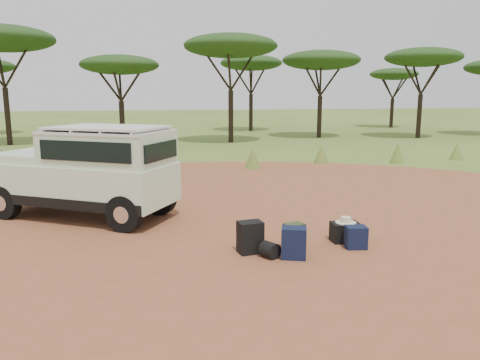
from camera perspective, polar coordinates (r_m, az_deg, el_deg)
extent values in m
plane|color=#536825|center=(8.88, -4.61, -7.69)|extent=(140.00, 140.00, 0.00)
cylinder|color=#964E31|center=(8.88, -4.61, -7.66)|extent=(23.00, 23.00, 0.01)
cone|color=#536825|center=(17.84, -18.19, 2.22)|extent=(0.60, 0.60, 0.70)
cone|color=#536825|center=(17.35, -8.45, 2.75)|extent=(0.60, 0.60, 0.90)
cone|color=#536825|center=(17.41, 1.55, 2.72)|extent=(0.60, 0.60, 0.80)
cone|color=#536825|center=(18.99, 9.89, 3.15)|extent=(0.60, 0.60, 0.75)
cone|color=#536825|center=(19.78, 18.65, 3.19)|extent=(0.60, 0.60, 0.85)
cone|color=#536825|center=(21.79, 24.92, 3.19)|extent=(0.60, 0.60, 0.70)
cylinder|color=black|center=(28.26, -26.47, 6.94)|extent=(0.28, 0.28, 3.06)
ellipsoid|color=#1D3B15|center=(28.37, -27.16, 15.11)|extent=(5.50, 5.50, 1.38)
cylinder|color=black|center=(26.63, -14.16, 6.79)|extent=(0.28, 0.28, 2.34)
ellipsoid|color=#1D3B15|center=(26.62, -14.47, 13.45)|extent=(4.20, 4.20, 1.05)
cylinder|color=black|center=(26.68, -1.12, 7.74)|extent=(0.28, 0.28, 2.93)
ellipsoid|color=#1D3B15|center=(26.77, -1.15, 16.04)|extent=(5.20, 5.20, 1.30)
cylinder|color=black|center=(30.02, 9.66, 7.61)|extent=(0.28, 0.28, 2.61)
ellipsoid|color=#1D3B15|center=(30.05, 9.87, 14.19)|extent=(4.80, 4.80, 1.20)
cylinder|color=black|center=(31.44, 21.00, 7.27)|extent=(0.28, 0.28, 2.70)
ellipsoid|color=#1D3B15|center=(31.48, 21.44, 13.76)|extent=(4.60, 4.60, 1.15)
cylinder|color=black|center=(34.84, 1.34, 8.22)|extent=(0.28, 0.28, 2.70)
ellipsoid|color=#1D3B15|center=(34.88, 1.36, 14.09)|extent=(4.50, 4.50, 1.12)
cylinder|color=black|center=(40.26, 18.01, 7.77)|extent=(0.28, 0.28, 2.34)
ellipsoid|color=#1D3B15|center=(40.25, 18.26, 12.17)|extent=(3.80, 3.80, 0.95)
cube|color=silver|center=(11.10, -18.67, -0.17)|extent=(4.37, 3.55, 0.86)
cube|color=black|center=(11.16, -18.58, -1.80)|extent=(4.32, 3.54, 0.22)
cube|color=silver|center=(10.56, -15.76, 3.71)|extent=(3.01, 2.69, 0.68)
cube|color=silver|center=(10.53, -15.86, 5.70)|extent=(3.02, 2.72, 0.05)
cube|color=silver|center=(10.52, -15.88, 6.19)|extent=(2.80, 2.53, 0.05)
cube|color=silver|center=(11.85, -23.79, 2.70)|extent=(2.11, 2.13, 0.18)
cube|color=black|center=(11.31, -21.00, 4.01)|extent=(0.84, 1.26, 0.48)
cube|color=black|center=(9.90, -18.47, 3.32)|extent=(1.87, 1.14, 0.41)
cube|color=black|center=(11.24, -13.39, 4.39)|extent=(1.87, 1.14, 0.41)
cube|color=black|center=(9.89, -9.59, 3.52)|extent=(0.73, 1.18, 0.38)
cube|color=black|center=(12.53, -26.25, -0.79)|extent=(0.96, 1.48, 0.31)
cylinder|color=black|center=(12.50, -26.87, 2.52)|extent=(0.66, 1.04, 0.06)
cylinder|color=black|center=(12.57, -26.69, 0.35)|extent=(0.66, 1.04, 0.06)
cylinder|color=silver|center=(12.71, -26.05, 1.88)|extent=(0.16, 0.20, 0.20)
cube|color=silver|center=(12.56, -26.52, -0.27)|extent=(0.23, 0.35, 0.11)
cylinder|color=black|center=(11.90, -18.25, 3.97)|extent=(0.10, 0.10, 0.75)
cylinder|color=black|center=(11.67, -26.78, -2.42)|extent=(0.79, 0.61, 0.76)
cylinder|color=black|center=(12.71, -22.09, -1.08)|extent=(0.79, 0.61, 0.76)
cylinder|color=black|center=(9.73, -13.89, -3.99)|extent=(0.79, 0.61, 0.76)
cylinder|color=black|center=(10.95, -9.76, -2.22)|extent=(0.79, 0.61, 0.76)
cube|color=black|center=(8.25, 1.25, -7.01)|extent=(0.46, 0.36, 0.57)
cube|color=#101933|center=(8.04, 6.58, -7.65)|extent=(0.49, 0.42, 0.54)
cube|color=#3A4520|center=(8.51, 6.59, -6.85)|extent=(0.40, 0.33, 0.48)
cube|color=#101933|center=(8.76, 13.95, -6.82)|extent=(0.41, 0.33, 0.41)
cube|color=black|center=(9.11, 12.71, -6.23)|extent=(0.54, 0.40, 0.37)
cylinder|color=black|center=(8.07, 3.65, -8.52)|extent=(0.38, 0.38, 0.28)
cylinder|color=beige|center=(9.06, 12.76, -5.07)|extent=(0.39, 0.39, 0.02)
cylinder|color=beige|center=(9.04, 12.78, -4.72)|extent=(0.19, 0.19, 0.10)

